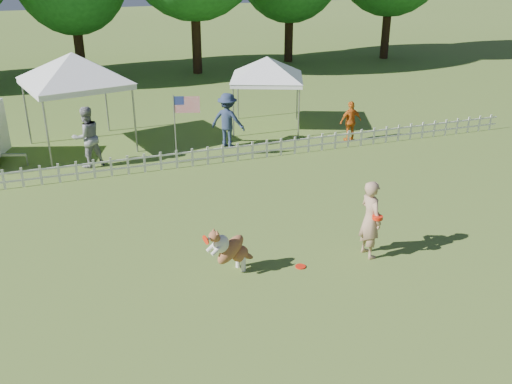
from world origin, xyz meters
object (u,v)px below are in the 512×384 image
handler (370,219)px  spectator_c (351,121)px  canopy_tent_right (267,94)px  spectator_a (87,137)px  spectator_b (228,120)px  flag_pole (175,130)px  dog (231,249)px  frisbee_on_turf (300,266)px  canopy_tent_left (78,103)px

handler → spectator_c: (3.55, 7.44, -0.18)m
canopy_tent_right → spectator_a: 7.03m
canopy_tent_right → spectator_b: 2.62m
flag_pole → spectator_b: (2.05, 1.08, -0.18)m
handler → spectator_a: size_ratio=0.93×
dog → frisbee_on_turf: size_ratio=4.93×
canopy_tent_left → spectator_c: (9.01, -2.44, -0.87)m
frisbee_on_turf → spectator_c: spectator_c is taller
handler → spectator_c: 8.24m
canopy_tent_right → frisbee_on_turf: bearing=-84.6°
handler → flag_pole: (-2.75, 7.26, 0.22)m
spectator_c → flag_pole: bearing=-1.8°
handler → canopy_tent_left: canopy_tent_left is taller
handler → flag_pole: 7.76m
spectator_a → spectator_c: bearing=156.5°
handler → flag_pole: flag_pole is taller
dog → frisbee_on_turf: (1.47, -0.30, -0.55)m
canopy_tent_left → spectator_c: canopy_tent_left is taller
spectator_a → dog: bearing=86.5°
dog → flag_pole: (0.35, 6.94, 0.55)m
spectator_b → spectator_c: size_ratio=1.30×
spectator_a → canopy_tent_left: bearing=-108.1°
spectator_b → canopy_tent_left: bearing=22.4°
frisbee_on_turf → flag_pole: flag_pole is taller
frisbee_on_turf → spectator_c: size_ratio=0.16×
spectator_b → spectator_c: (4.25, -0.90, -0.21)m
flag_pole → spectator_b: 2.32m
handler → canopy_tent_left: bearing=25.8°
flag_pole → spectator_a: bearing=-179.1°
spectator_a → spectator_c: (8.94, -0.51, -0.24)m
canopy_tent_left → spectator_c: 9.38m
canopy_tent_left → canopy_tent_right: size_ratio=1.20×
handler → spectator_c: size_ratio=1.25×
dog → spectator_c: (6.65, 7.12, 0.16)m
handler → canopy_tent_right: (1.34, 9.95, 0.42)m
canopy_tent_left → spectator_b: canopy_tent_left is taller
canopy_tent_left → flag_pole: size_ratio=1.43×
spectator_c → canopy_tent_right: bearing=-52.0°
dog → frisbee_on_turf: dog is taller
frisbee_on_turf → spectator_a: bearing=115.3°
handler → canopy_tent_left: 11.30m
flag_pole → handler: bearing=-53.8°
canopy_tent_left → spectator_c: bearing=-27.9°
spectator_a → spectator_b: 4.70m
canopy_tent_left → spectator_a: 2.03m
spectator_a → spectator_c: size_ratio=1.34×
spectator_a → canopy_tent_right: bearing=176.4°
canopy_tent_left → spectator_b: bearing=-30.6°
dog → canopy_tent_left: 9.89m
handler → dog: 3.13m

